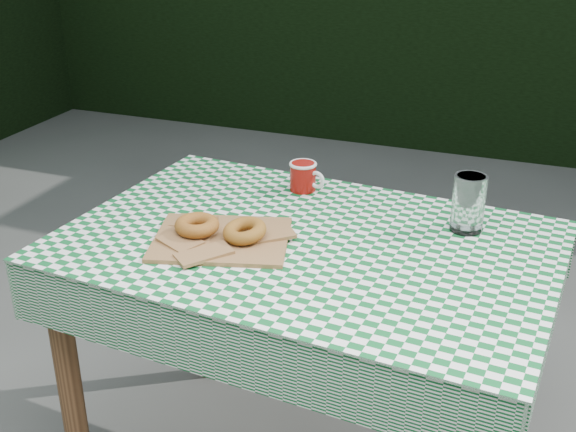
{
  "coord_description": "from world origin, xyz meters",
  "views": [
    {
      "loc": [
        0.52,
        -1.49,
        1.51
      ],
      "look_at": [
        -0.04,
        0.0,
        0.79
      ],
      "focal_mm": 44.89,
      "sensor_mm": 36.0,
      "label": 1
    }
  ],
  "objects_px": {
    "paper_bag": "(221,238)",
    "drinking_glass": "(468,203)",
    "coffee_mug": "(303,176)",
    "table": "(305,372)"
  },
  "relations": [
    {
      "from": "paper_bag",
      "to": "drinking_glass",
      "type": "xyz_separation_m",
      "value": [
        0.53,
        0.27,
        0.06
      ]
    },
    {
      "from": "coffee_mug",
      "to": "table",
      "type": "bearing_deg",
      "value": -55.44
    },
    {
      "from": "drinking_glass",
      "to": "coffee_mug",
      "type": "bearing_deg",
      "value": 167.77
    },
    {
      "from": "paper_bag",
      "to": "drinking_glass",
      "type": "bearing_deg",
      "value": 26.82
    },
    {
      "from": "paper_bag",
      "to": "coffee_mug",
      "type": "bearing_deg",
      "value": 78.81
    },
    {
      "from": "coffee_mug",
      "to": "drinking_glass",
      "type": "distance_m",
      "value": 0.47
    },
    {
      "from": "table",
      "to": "drinking_glass",
      "type": "xyz_separation_m",
      "value": [
        0.34,
        0.19,
        0.45
      ]
    },
    {
      "from": "table",
      "to": "drinking_glass",
      "type": "bearing_deg",
      "value": 33.46
    },
    {
      "from": "paper_bag",
      "to": "drinking_glass",
      "type": "height_order",
      "value": "drinking_glass"
    },
    {
      "from": "table",
      "to": "paper_bag",
      "type": "relative_size",
      "value": 3.6
    }
  ]
}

